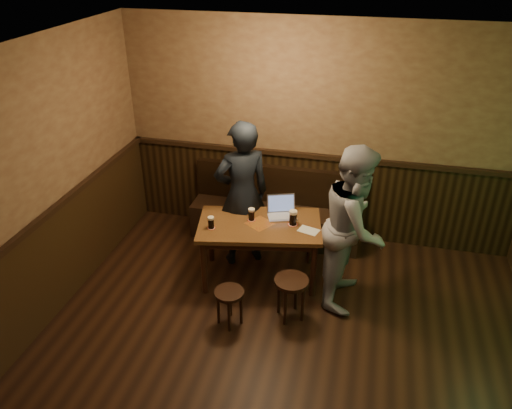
{
  "coord_description": "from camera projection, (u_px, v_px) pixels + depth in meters",
  "views": [
    {
      "loc": [
        0.6,
        -2.84,
        3.63
      ],
      "look_at": [
        -0.51,
        1.73,
        1.03
      ],
      "focal_mm": 35.0,
      "sensor_mm": 36.0,
      "label": 1
    }
  ],
  "objects": [
    {
      "name": "laptop",
      "position": [
        282.0,
        211.0,
        5.74
      ],
      "size": [
        0.39,
        0.35,
        0.23
      ],
      "rotation": [
        0.0,
        0.0,
        0.34
      ],
      "color": "silver",
      "rests_on": "pub_table"
    },
    {
      "name": "person_suit",
      "position": [
        242.0,
        195.0,
        5.84
      ],
      "size": [
        0.79,
        0.72,
        1.82
      ],
      "primitive_type": "imported",
      "rotation": [
        0.0,
        0.0,
        3.7
      ],
      "color": "black",
      "rests_on": "ground"
    },
    {
      "name": "pint_right",
      "position": [
        293.0,
        218.0,
        5.54
      ],
      "size": [
        0.12,
        0.12,
        0.18
      ],
      "color": "#B52716",
      "rests_on": "pub_table"
    },
    {
      "name": "stool_right",
      "position": [
        291.0,
        287.0,
        5.16
      ],
      "size": [
        0.43,
        0.43,
        0.49
      ],
      "rotation": [
        0.0,
        0.0,
        -0.24
      ],
      "color": "black",
      "rests_on": "ground"
    },
    {
      "name": "pint_mid",
      "position": [
        252.0,
        214.0,
        5.64
      ],
      "size": [
        0.1,
        0.1,
        0.15
      ],
      "color": "#B52716",
      "rests_on": "pub_table"
    },
    {
      "name": "pub_table",
      "position": [
        260.0,
        231.0,
        5.65
      ],
      "size": [
        1.5,
        1.04,
        0.74
      ],
      "rotation": [
        0.0,
        0.0,
        0.2
      ],
      "color": "#563218",
      "rests_on": "ground"
    },
    {
      "name": "person_grey",
      "position": [
        355.0,
        226.0,
        5.23
      ],
      "size": [
        0.78,
        0.95,
        1.81
      ],
      "primitive_type": "imported",
      "rotation": [
        0.0,
        0.0,
        1.46
      ],
      "color": "#9A999F",
      "rests_on": "ground"
    },
    {
      "name": "menu",
      "position": [
        309.0,
        230.0,
        5.47
      ],
      "size": [
        0.25,
        0.21,
        0.0
      ],
      "primitive_type": "cube",
      "rotation": [
        0.0,
        0.0,
        -0.3
      ],
      "color": "silver",
      "rests_on": "pub_table"
    },
    {
      "name": "bench",
      "position": [
        275.0,
        216.0,
        6.59
      ],
      "size": [
        2.2,
        0.5,
        0.95
      ],
      "color": "black",
      "rests_on": "ground"
    },
    {
      "name": "stool_left",
      "position": [
        229.0,
        298.0,
        5.09
      ],
      "size": [
        0.37,
        0.37,
        0.42
      ],
      "rotation": [
        0.0,
        0.0,
        0.23
      ],
      "color": "black",
      "rests_on": "ground"
    },
    {
      "name": "room",
      "position": [
        274.0,
        284.0,
        3.91
      ],
      "size": [
        5.04,
        6.04,
        2.84
      ],
      "color": "black",
      "rests_on": "ground"
    },
    {
      "name": "pint_left",
      "position": [
        211.0,
        222.0,
        5.48
      ],
      "size": [
        0.09,
        0.09,
        0.14
      ],
      "color": "#B52716",
      "rests_on": "pub_table"
    }
  ]
}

